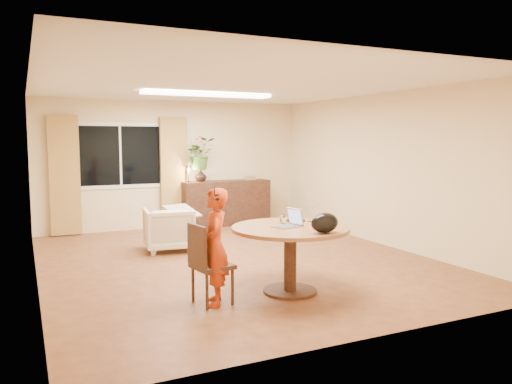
% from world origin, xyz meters
% --- Properties ---
extents(floor, '(6.50, 6.50, 0.00)m').
position_xyz_m(floor, '(0.00, 0.00, 0.00)').
color(floor, brown).
rests_on(floor, ground).
extents(ceiling, '(6.50, 6.50, 0.00)m').
position_xyz_m(ceiling, '(0.00, 0.00, 2.60)').
color(ceiling, white).
rests_on(ceiling, wall_back).
extents(wall_back, '(5.50, 0.00, 5.50)m').
position_xyz_m(wall_back, '(0.00, 3.25, 1.30)').
color(wall_back, beige).
rests_on(wall_back, floor).
extents(wall_left, '(0.00, 6.50, 6.50)m').
position_xyz_m(wall_left, '(-2.75, 0.00, 1.30)').
color(wall_left, beige).
rests_on(wall_left, floor).
extents(wall_right, '(0.00, 6.50, 6.50)m').
position_xyz_m(wall_right, '(2.75, 0.00, 1.30)').
color(wall_right, beige).
rests_on(wall_right, floor).
extents(window, '(1.70, 0.03, 1.30)m').
position_xyz_m(window, '(-1.10, 3.23, 1.50)').
color(window, white).
rests_on(window, wall_back).
extents(curtain_left, '(0.55, 0.08, 2.25)m').
position_xyz_m(curtain_left, '(-2.15, 3.15, 1.15)').
color(curtain_left, olive).
rests_on(curtain_left, wall_back).
extents(curtain_right, '(0.55, 0.08, 2.25)m').
position_xyz_m(curtain_right, '(-0.05, 3.15, 1.15)').
color(curtain_right, olive).
rests_on(curtain_right, wall_back).
extents(ceiling_panel, '(2.20, 0.35, 0.05)m').
position_xyz_m(ceiling_panel, '(0.00, 1.20, 2.57)').
color(ceiling_panel, white).
rests_on(ceiling_panel, ceiling).
extents(dining_table, '(1.39, 1.39, 0.79)m').
position_xyz_m(dining_table, '(-0.03, -1.72, 0.62)').
color(dining_table, brown).
rests_on(dining_table, floor).
extents(dining_chair, '(0.49, 0.46, 0.90)m').
position_xyz_m(dining_chair, '(-1.01, -1.72, 0.45)').
color(dining_chair, black).
rests_on(dining_chair, floor).
extents(child, '(0.55, 0.45, 1.29)m').
position_xyz_m(child, '(-0.99, -1.75, 0.64)').
color(child, red).
rests_on(child, floor).
extents(laptop, '(0.38, 0.31, 0.22)m').
position_xyz_m(laptop, '(-0.09, -1.74, 0.90)').
color(laptop, '#B7B7BC').
rests_on(laptop, dining_table).
extents(tumbler, '(0.08, 0.08, 0.11)m').
position_xyz_m(tumbler, '(0.00, -1.47, 0.85)').
color(tumbler, white).
rests_on(tumbler, dining_table).
extents(wine_glass, '(0.08, 0.08, 0.19)m').
position_xyz_m(wine_glass, '(0.37, -1.50, 0.89)').
color(wine_glass, white).
rests_on(wine_glass, dining_table).
extents(pot_lid, '(0.29, 0.29, 0.04)m').
position_xyz_m(pot_lid, '(0.21, -1.42, 0.81)').
color(pot_lid, white).
rests_on(pot_lid, dining_table).
extents(handbag, '(0.38, 0.29, 0.22)m').
position_xyz_m(handbag, '(0.11, -2.23, 0.90)').
color(handbag, black).
rests_on(handbag, dining_table).
extents(armchair, '(0.84, 0.86, 0.71)m').
position_xyz_m(armchair, '(-0.73, 1.12, 0.35)').
color(armchair, beige).
rests_on(armchair, floor).
extents(throw, '(0.58, 0.65, 0.03)m').
position_xyz_m(throw, '(-0.52, 1.06, 0.72)').
color(throw, beige).
rests_on(throw, armchair).
extents(sideboard, '(1.89, 0.46, 0.95)m').
position_xyz_m(sideboard, '(1.04, 3.01, 0.47)').
color(sideboard, black).
rests_on(sideboard, floor).
extents(vase, '(0.28, 0.28, 0.25)m').
position_xyz_m(vase, '(0.48, 3.01, 1.07)').
color(vase, black).
rests_on(vase, sideboard).
extents(bouquet, '(0.61, 0.54, 0.66)m').
position_xyz_m(bouquet, '(0.47, 3.01, 1.52)').
color(bouquet, '#2B6525').
rests_on(bouquet, vase).
extents(book_stack, '(0.25, 0.21, 0.09)m').
position_xyz_m(book_stack, '(1.60, 3.01, 0.99)').
color(book_stack, '#876345').
rests_on(book_stack, sideboard).
extents(desk_lamp, '(0.17, 0.17, 0.35)m').
position_xyz_m(desk_lamp, '(0.20, 2.96, 1.12)').
color(desk_lamp, black).
rests_on(desk_lamp, sideboard).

